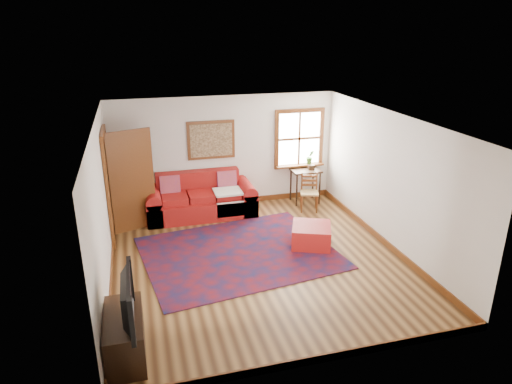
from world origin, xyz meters
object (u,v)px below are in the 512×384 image
object	(u,v)px
red_leather_sofa	(201,201)
red_ottoman	(311,235)
media_cabinet	(125,336)
ladder_back_chair	(309,191)
side_table	(305,175)

from	to	relation	value
red_leather_sofa	red_ottoman	size ratio (longest dim) A/B	3.30
red_ottoman	media_cabinet	size ratio (longest dim) A/B	0.68
red_ottoman	ladder_back_chair	size ratio (longest dim) A/B	0.84
red_leather_sofa	ladder_back_chair	bearing A→B (deg)	-8.44
red_leather_sofa	red_ottoman	bearing A→B (deg)	-48.76
red_leather_sofa	red_ottoman	xyz separation A→B (m)	(1.78, -2.02, -0.10)
red_ottoman	ladder_back_chair	xyz separation A→B (m)	(0.61, 1.67, 0.25)
red_ottoman	media_cabinet	xyz separation A→B (m)	(-3.38, -2.23, 0.08)
ladder_back_chair	side_table	bearing A→B (deg)	80.03
ladder_back_chair	media_cabinet	bearing A→B (deg)	-135.64
side_table	red_ottoman	bearing A→B (deg)	-107.86
red_ottoman	side_table	xyz separation A→B (m)	(0.69, 2.14, 0.46)
ladder_back_chair	media_cabinet	distance (m)	5.58
red_ottoman	side_table	world-z (taller)	side_table
media_cabinet	red_leather_sofa	bearing A→B (deg)	69.33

